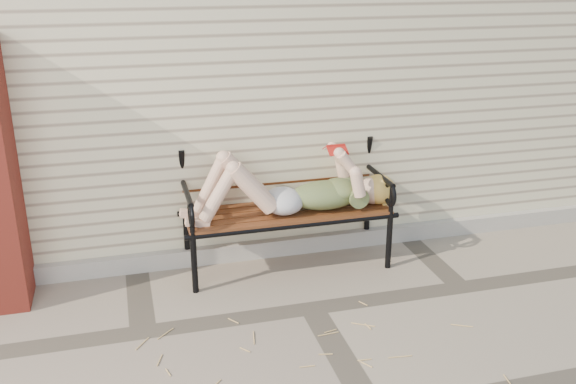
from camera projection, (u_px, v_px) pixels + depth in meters
name	position (u px, v px, depth m)	size (l,w,h in m)	color
ground	(312.00, 308.00, 4.84)	(80.00, 80.00, 0.00)	gray
house_wall	(233.00, 53.00, 7.04)	(8.00, 4.00, 3.00)	beige
foundation_strip	(280.00, 247.00, 5.69)	(8.00, 0.10, 0.15)	#A9A599
garden_bench	(284.00, 188.00, 5.37)	(1.86, 0.74, 1.20)	black
reading_woman	(290.00, 189.00, 5.23)	(1.75, 0.40, 0.55)	#092E44
straw_scatter	(285.00, 369.00, 4.12)	(3.01, 1.72, 0.01)	tan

